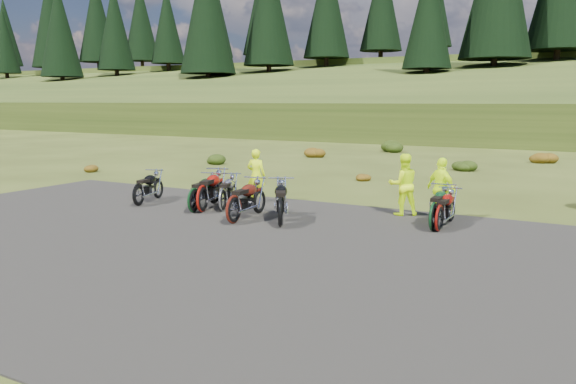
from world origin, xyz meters
The scene contains 39 objects.
ground centered at (0.00, 0.00, 0.00)m, with size 300.00×300.00×0.00m, color #374115.
gravel_pad centered at (0.00, -2.00, 0.00)m, with size 20.00×12.00×0.04m, color black.
hill_slope centered at (0.00, 50.00, 0.00)m, with size 300.00×46.00×3.00m, color #2E4115, non-canonical shape.
hill_plateau centered at (0.00, 110.00, 0.00)m, with size 300.00×90.00×9.17m, color #2E4115.
conifer_4 centered at (-111.00, 72.00, 18.46)m, with size 6.60×6.60×17.00m.
conifer_5 centered at (-105.00, 78.00, 18.16)m, with size 6.16×6.16×16.00m.
conifer_7 centered at (-93.00, 59.00, 14.36)m, with size 5.28×5.28×14.00m.
conifer_8 centered at (-87.00, 65.00, 18.57)m, with size 7.92×7.92×20.00m.
conifer_9 centered at (-81.00, 71.00, 19.26)m, with size 7.48×7.48×19.00m.
conifer_10 centered at (-75.00, 77.00, 19.16)m, with size 7.04×7.04×18.00m.
conifer_11 centered at (-69.00, 52.00, 14.47)m, with size 6.60×6.60×17.00m.
conifer_12 centered at (-63.00, 58.00, 15.17)m, with size 6.16×6.16×16.00m.
conifer_13 centered at (-57.00, 64.00, 15.86)m, with size 5.72×5.72×15.00m.
conifer_14 centered at (-51.00, 70.00, 16.55)m, with size 5.28×5.28×14.00m.
conifer_15 centered at (-45.00, 76.00, 20.16)m, with size 7.92×7.92×20.00m.
conifer_16 centered at (-39.00, 51.00, 15.28)m, with size 7.48×7.48×19.00m.
conifer_17 centered at (-33.00, 57.00, 15.97)m, with size 7.04×7.04×18.00m.
conifer_18 centered at (-27.00, 63.00, 16.66)m, with size 6.60×6.60×17.00m.
conifer_19 centered at (-21.00, 69.00, 17.36)m, with size 6.16×6.16×16.00m.
conifer_20 centered at (-15.00, 75.00, 17.65)m, with size 5.72×5.72×15.00m.
conifer_21 centered at (-9.00, 50.00, 12.56)m, with size 5.28×5.28×14.00m.
shrub_0 centered at (-12.00, 6.00, 0.23)m, with size 0.77×0.77×0.45m, color brown.
shrub_1 centered at (-9.10, 11.30, 0.31)m, with size 1.03×1.03×0.61m, color #1A320C.
shrub_2 centered at (-6.20, 16.60, 0.38)m, with size 1.30×1.30×0.77m, color brown.
shrub_3 centered at (-3.30, 21.90, 0.46)m, with size 1.56×1.56×0.92m, color #1A320C.
shrub_4 centered at (-0.40, 9.20, 0.23)m, with size 0.77×0.77×0.45m, color brown.
shrub_5 centered at (2.50, 14.50, 0.31)m, with size 1.03×1.03×0.61m, color #1A320C.
shrub_6 centered at (5.40, 19.80, 0.38)m, with size 1.30×1.30×0.77m, color brown.
motorcycle_0 centered at (-4.25, 0.71, 0.00)m, with size 1.92×0.64×1.01m, color black, non-canonical shape.
motorcycle_1 centered at (-1.96, 0.86, 0.00)m, with size 2.20×0.73×1.15m, color maroon, non-canonical shape.
motorcycle_2 centered at (-2.15, 0.70, 0.00)m, with size 1.99×0.66×1.04m, color #0E3416, non-canonical shape.
motorcycle_3 centered at (-1.56, 1.28, 0.00)m, with size 1.90×0.63×0.99m, color #9FA0A4, non-canonical shape.
motorcycle_4 centered at (-0.33, 0.04, 0.00)m, with size 2.10×0.70×1.10m, color #52170D, non-canonical shape.
motorcycle_5 centered at (0.93, 0.27, 0.00)m, with size 2.15×0.72×1.13m, color black, non-canonical shape.
motorcycle_6 centered at (4.55, 1.70, 0.00)m, with size 1.86×0.62×0.98m, color maroon, non-canonical shape.
motorcycle_7 centered at (4.40, 1.73, 0.00)m, with size 1.99×0.66×1.04m, color #0E3317, non-canonical shape.
person_middle centered at (-1.54, 3.09, 0.83)m, with size 0.61×0.40×1.66m, color #D8FD0D.
person_right_a centered at (3.16, 3.23, 0.86)m, with size 0.83×0.65×1.71m, color #D8FD0D.
person_right_b centered at (4.22, 3.20, 0.83)m, with size 0.97×0.40×1.65m, color #D8FD0D.
Camera 1 is at (7.74, -11.75, 3.18)m, focal length 35.00 mm.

